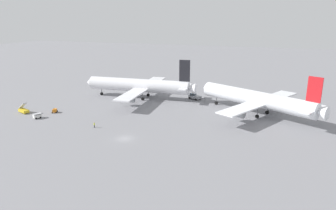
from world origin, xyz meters
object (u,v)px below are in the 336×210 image
Objects in this scene: gse_baggage_cart_trailing at (37,116)px; gse_gpu_cart_small at (55,111)px; ground_crew_marshaller_foreground at (94,125)px; airliner_at_gate_left at (139,86)px; pushback_tug at (195,96)px; gse_stair_truck_yellow at (24,110)px; airliner_being_pushed at (256,99)px.

gse_gpu_cart_small is at bearing 80.73° from gse_baggage_cart_trailing.
gse_gpu_cart_small is 23.96m from ground_crew_marshaller_foreground.
airliner_at_gate_left is 6.13× the size of pushback_tug.
pushback_tug reaches higher than gse_gpu_cart_small.
gse_stair_truck_yellow reaches higher than pushback_tug.
gse_stair_truck_yellow reaches higher than gse_gpu_cart_small.
ground_crew_marshaller_foreground is (22.34, -8.65, 0.10)m from gse_gpu_cart_small.
gse_stair_truck_yellow is (-79.28, -26.75, -4.59)m from airliner_being_pushed.
ground_crew_marshaller_foreground is at bearing -86.52° from airliner_at_gate_left.
airliner_being_pushed is 14.40× the size of gse_baggage_cart_trailing.
gse_stair_truck_yellow is at bearing -161.35° from airliner_being_pushed.
airliner_being_pushed is 56.28m from ground_crew_marshaller_foreground.
airliner_being_pushed reaches higher than gse_gpu_cart_small.
pushback_tug is at bearing 44.41° from gse_baggage_cart_trailing.
pushback_tug is 55.81m from gse_gpu_cart_small.
airliner_being_pushed is at bearing -8.29° from airliner_at_gate_left.
gse_baggage_cart_trailing is at bearing -119.66° from airliner_at_gate_left.
gse_baggage_cart_trailing is at bearing 176.94° from ground_crew_marshaller_foreground.
airliner_at_gate_left reaches higher than airliner_being_pushed.
airliner_being_pushed reaches higher than gse_baggage_cart_trailing.
pushback_tug is at bearing 65.23° from ground_crew_marshaller_foreground.
ground_crew_marshaller_foreground is (-46.47, -31.39, -4.72)m from airliner_being_pushed.
gse_baggage_cart_trailing is at bearing -156.71° from airliner_being_pushed.
ground_crew_marshaller_foreground is (-20.50, -44.42, -0.27)m from pushback_tug.
ground_crew_marshaller_foreground is at bearing -3.06° from gse_baggage_cart_trailing.
pushback_tug is at bearing 153.37° from airliner_being_pushed.
gse_gpu_cart_small is at bearing 20.95° from gse_stair_truck_yellow.
pushback_tug is 3.19× the size of gse_gpu_cart_small.
airliner_at_gate_left reaches higher than gse_baggage_cart_trailing.
gse_stair_truck_yellow is at bearing -143.27° from pushback_tug.
airliner_at_gate_left is 1.09× the size of airliner_being_pushed.
pushback_tug is at bearing 36.73° from gse_stair_truck_yellow.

